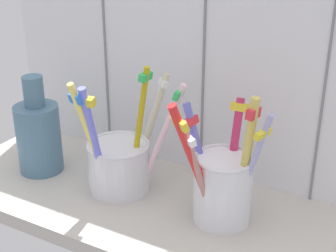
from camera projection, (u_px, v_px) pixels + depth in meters
The scene contains 5 objects.
counter_slab at pixel (164, 213), 65.51cm from camera, with size 64.00×22.00×2.00cm, color #BCB7AD.
tile_wall_back at pixel (208, 30), 66.28cm from camera, with size 64.00×2.20×45.00cm.
toothbrush_cup_left at pixel (120, 161), 67.46cm from camera, with size 13.50×14.60×17.80cm.
toothbrush_cup_right at pixel (222, 183), 60.44cm from camera, with size 11.52×12.14×16.91cm.
ceramic_vase at pixel (37, 135), 71.71cm from camera, with size 6.28×6.28×14.30cm.
Camera 1 is at (27.25, -47.95, 38.13)cm, focal length 54.01 mm.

